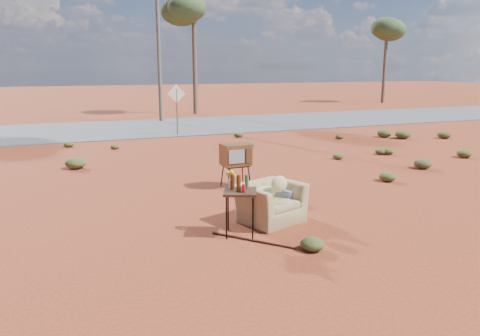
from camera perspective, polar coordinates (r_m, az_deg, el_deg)
name	(u,v)px	position (r m, az deg, el deg)	size (l,w,h in m)	color
ground	(259,223)	(9.07, 2.32, -6.70)	(140.00, 140.00, 0.00)	#93371D
highway	(132,128)	(23.27, -13.04, 4.73)	(140.00, 7.00, 0.04)	#565659
armchair	(273,197)	(9.10, 4.01, -3.54)	(1.49, 1.26, 1.01)	#9C8755
tv_unit	(236,155)	(11.51, -0.52, 1.57)	(0.69, 0.57, 1.09)	black
side_table	(238,189)	(8.23, -0.25, -2.54)	(0.75, 0.75, 1.14)	#372614
rusty_bar	(252,240)	(8.14, 1.53, -8.78)	(0.04, 0.04, 1.59)	#482313
road_sign	(177,101)	(20.49, -7.71, 8.12)	(0.78, 0.06, 2.19)	brown
eucalyptus_center	(194,8)	(30.25, -5.68, 18.82)	(3.20, 3.20, 7.60)	brown
eucalyptus_right	(387,28)	(40.90, 17.49, 15.92)	(3.20, 3.20, 7.10)	brown
utility_pole_center	(159,43)	(25.94, -9.90, 14.75)	(1.40, 0.20, 8.00)	brown
scrub_patch	(165,172)	(12.83, -9.18, -0.53)	(17.49, 8.07, 0.33)	#464E22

